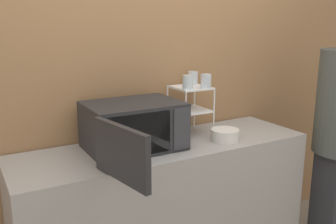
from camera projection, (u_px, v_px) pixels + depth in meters
wall_back at (142, 79)px, 2.51m from camera, size 8.00×0.06×2.60m
counter at (166, 212)px, 2.43m from camera, size 1.88×0.57×0.93m
microwave at (133, 127)px, 2.20m from camera, size 0.58×0.83×0.28m
dish_rack at (190, 100)px, 2.51m from camera, size 0.23×0.24×0.32m
glass_front_left at (188, 82)px, 2.38m from camera, size 0.07×0.07×0.09m
glass_back_right at (193, 78)px, 2.58m from camera, size 0.07×0.07×0.09m
glass_front_right at (206, 81)px, 2.44m from camera, size 0.07×0.07×0.09m
bowl at (225, 135)px, 2.39m from camera, size 0.18×0.18×0.07m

